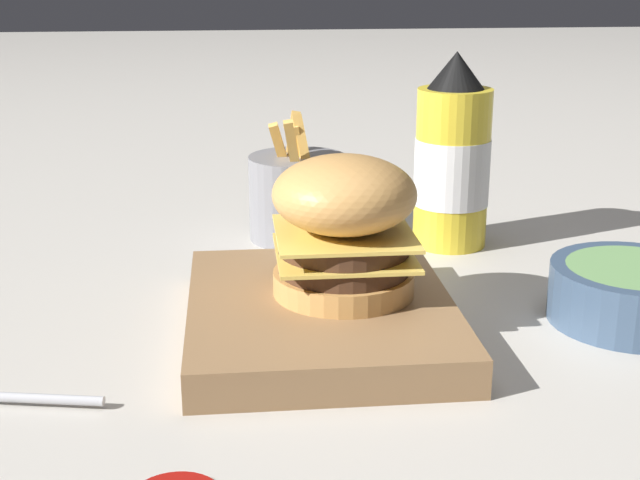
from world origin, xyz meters
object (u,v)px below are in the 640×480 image
(burger, at_px, (344,225))
(fries_basket, at_px, (298,195))
(ketchup_bottle, at_px, (452,161))
(serving_board, at_px, (320,315))
(side_bowl, at_px, (633,292))

(burger, bearing_deg, fries_basket, 4.30)
(ketchup_bottle, height_order, fries_basket, ketchup_bottle)
(serving_board, bearing_deg, burger, -64.35)
(burger, bearing_deg, serving_board, 115.65)
(serving_board, xyz_separation_m, ketchup_bottle, (0.22, -0.16, 0.08))
(ketchup_bottle, bearing_deg, serving_board, 143.54)
(ketchup_bottle, bearing_deg, side_bowl, -155.16)
(fries_basket, relative_size, side_bowl, 0.99)
(fries_basket, bearing_deg, serving_board, 179.55)
(ketchup_bottle, distance_m, side_bowl, 0.26)
(serving_board, height_order, side_bowl, side_bowl)
(serving_board, distance_m, burger, 0.08)
(ketchup_bottle, height_order, side_bowl, ketchup_bottle)
(ketchup_bottle, bearing_deg, burger, 145.98)
(fries_basket, bearing_deg, burger, -175.70)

